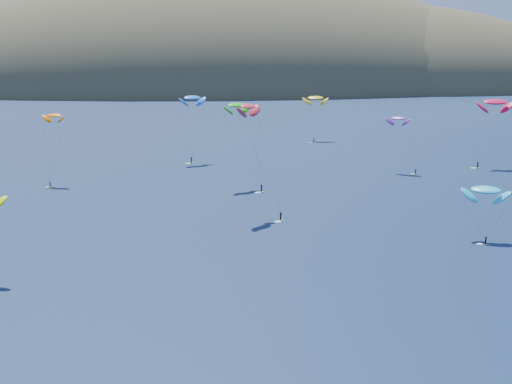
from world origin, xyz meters
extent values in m
ellipsoid|color=#3D3526|center=(20.00, 560.00, -12.60)|extent=(600.00, 300.00, 210.00)
ellipsoid|color=#3D3526|center=(-140.00, 590.00, -7.20)|extent=(340.00, 240.00, 120.00)
ellipsoid|color=#3D3526|center=(180.00, 540.00, -9.36)|extent=(320.00, 220.00, 156.00)
cube|color=#AFE819|center=(-46.80, 133.16, 0.04)|extent=(1.34, 0.85, 0.07)
cylinder|color=black|center=(-46.80, 133.16, 0.85)|extent=(0.30, 0.30, 1.38)
sphere|color=#8C6047|center=(-46.80, 133.16, 1.65)|extent=(0.23, 0.23, 0.23)
ellipsoid|color=#F56800|center=(-46.03, 140.94, 19.71)|extent=(7.70, 5.74, 3.90)
cube|color=#AFE819|center=(12.47, 121.02, 0.05)|extent=(1.64, 1.31, 0.09)
cylinder|color=black|center=(12.47, 121.02, 1.08)|extent=(0.39, 0.39, 1.76)
sphere|color=#8C6047|center=(12.47, 121.02, 2.10)|extent=(0.30, 0.30, 0.30)
ellipsoid|color=#24B911|center=(6.48, 131.51, 23.10)|extent=(9.61, 8.28, 4.92)
cube|color=#AFE819|center=(-6.38, 169.32, 0.05)|extent=(1.69, 1.23, 0.09)
cylinder|color=black|center=(-6.38, 169.32, 1.09)|extent=(0.39, 0.39, 1.78)
sphere|color=#8C6047|center=(-6.38, 169.32, 2.12)|extent=(0.30, 0.30, 0.30)
ellipsoid|color=blue|center=(-5.62, 173.88, 21.81)|extent=(10.52, 8.52, 5.33)
cube|color=#AFE819|center=(53.06, 65.59, 0.04)|extent=(1.44, 0.99, 0.08)
cylinder|color=black|center=(53.06, 65.59, 0.92)|extent=(0.33, 0.33, 1.50)
sphere|color=#8C6047|center=(53.06, 65.59, 1.79)|extent=(0.25, 0.25, 0.25)
ellipsoid|color=#1DB6D4|center=(54.45, 70.40, 10.53)|extent=(10.43, 8.13, 5.28)
cube|color=#AFE819|center=(63.17, 142.37, 0.04)|extent=(1.28, 1.05, 0.07)
cylinder|color=black|center=(63.17, 142.37, 0.85)|extent=(0.30, 0.30, 1.38)
sphere|color=#8C6047|center=(63.17, 142.37, 1.65)|extent=(0.23, 0.23, 0.23)
ellipsoid|color=#662099|center=(58.83, 148.83, 16.92)|extent=(8.45, 7.42, 4.34)
cube|color=#AFE819|center=(86.70, 150.73, 0.05)|extent=(1.68, 0.56, 0.09)
cylinder|color=black|center=(86.70, 150.73, 1.09)|extent=(0.39, 0.39, 1.78)
sphere|color=#8C6047|center=(86.70, 150.73, 2.12)|extent=(0.30, 0.30, 0.30)
ellipsoid|color=#D21040|center=(93.12, 155.13, 21.17)|extent=(12.31, 6.20, 6.72)
cube|color=#AFE819|center=(13.60, 89.31, 0.04)|extent=(1.34, 1.58, 0.09)
cylinder|color=black|center=(13.60, 89.31, 1.06)|extent=(0.38, 0.38, 1.73)
sphere|color=#8C6047|center=(13.60, 89.31, 2.06)|extent=(0.29, 0.29, 0.29)
ellipsoid|color=red|center=(6.75, 97.00, 26.00)|extent=(8.21, 9.15, 4.72)
cube|color=#AFE819|center=(43.70, 213.28, 0.04)|extent=(1.51, 0.70, 0.08)
cylinder|color=black|center=(43.70, 213.28, 0.95)|extent=(0.34, 0.34, 1.56)
sphere|color=#8C6047|center=(43.70, 213.28, 1.86)|extent=(0.26, 0.26, 0.26)
ellipsoid|color=gold|center=(45.65, 222.22, 17.38)|extent=(10.81, 6.57, 5.63)
camera|label=1|loc=(-7.87, -70.17, 41.77)|focal=50.00mm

